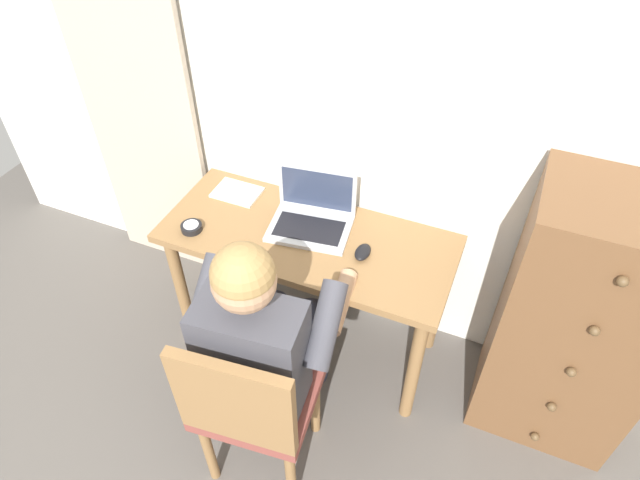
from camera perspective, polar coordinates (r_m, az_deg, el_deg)
The scene contains 10 objects.
wall_back at distance 2.17m, azimuth 10.56°, elevation 14.02°, with size 4.80×0.05×2.50m, color silver.
curtain_panel at distance 2.73m, azimuth -19.16°, elevation 15.69°, with size 0.63×0.03×2.24m, color #BCAD99.
desk at distance 2.38m, azimuth -1.28°, elevation -1.59°, with size 1.25×0.52×0.72m.
dresser at distance 2.35m, azimuth 25.11°, elevation -7.97°, with size 0.57×0.46×1.20m.
chair at distance 2.07m, azimuth -7.17°, elevation -16.50°, with size 0.46×0.44×0.90m.
person_seated at distance 2.01m, azimuth -5.58°, elevation -9.61°, with size 0.57×0.61×1.22m.
laptop at distance 2.33m, azimuth -0.80°, elevation 2.65°, with size 0.37×0.29×0.24m.
computer_mouse at distance 2.22m, azimuth 4.47°, elevation -1.27°, with size 0.06×0.10×0.03m, color black.
desk_clock at distance 2.39m, azimuth -13.23°, elevation 1.30°, with size 0.09×0.09×0.03m.
notebook_pad at distance 2.55m, azimuth -8.62°, elevation 4.93°, with size 0.21×0.15×0.01m, color silver.
Camera 1 is at (0.37, 0.33, 2.29)m, focal length 30.75 mm.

